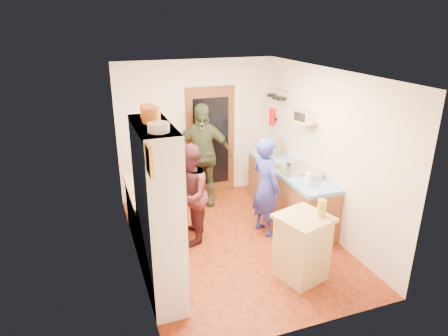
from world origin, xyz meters
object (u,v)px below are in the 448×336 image
island_base (302,249)px  person_back (202,155)px  person_left (191,194)px  right_counter_base (289,194)px  person_hob (268,187)px  hutch_body (159,214)px

island_base → person_back: 2.76m
person_left → right_counter_base: bearing=116.5°
right_counter_base → person_back: 1.70m
right_counter_base → person_hob: bearing=-147.6°
right_counter_base → island_base: (-0.70, -1.63, 0.01)m
island_base → person_hob: person_hob is taller
hutch_body → person_back: 2.64m
island_base → person_left: person_left is taller
right_counter_base → person_left: (-1.81, -0.21, 0.37)m
right_counter_base → person_left: bearing=-173.4°
right_counter_base → person_back: bearing=140.8°
hutch_body → island_base: (1.80, -0.33, -0.67)m
hutch_body → person_back: size_ratio=1.15×
person_back → hutch_body: bearing=-99.4°
person_hob → person_back: person_back is taller
right_counter_base → island_base: 1.77m
person_back → right_counter_base: bearing=-20.3°
island_base → person_left: bearing=128.2°
right_counter_base → person_hob: 0.81m
island_base → hutch_body: bearing=169.6°
person_left → person_hob: bearing=101.7°
hutch_body → person_back: (1.25, 2.32, -0.15)m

